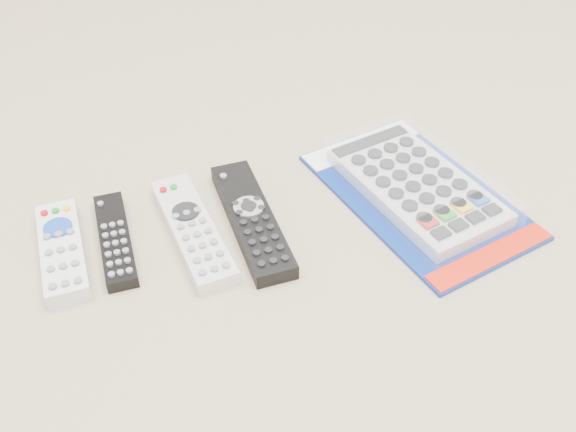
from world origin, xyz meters
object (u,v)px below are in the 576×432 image
object	(u,v)px
remote_large_black	(252,219)
jumbo_remote_packaged	(417,185)
remote_small_grey	(62,250)
remote_silver_dvd	(193,230)
remote_slim_black	(115,240)

from	to	relation	value
remote_large_black	jumbo_remote_packaged	size ratio (longest dim) A/B	0.65
remote_small_grey	remote_large_black	xyz separation A→B (m)	(0.22, -0.03, -0.00)
remote_small_grey	remote_large_black	bearing A→B (deg)	-5.78
remote_silver_dvd	remote_large_black	distance (m)	0.07
remote_slim_black	remote_large_black	bearing A→B (deg)	-6.04
remote_large_black	jumbo_remote_packaged	distance (m)	0.22
remote_small_grey	jumbo_remote_packaged	xyz separation A→B (m)	(0.44, -0.05, 0.01)
remote_large_black	remote_silver_dvd	bearing A→B (deg)	176.34
remote_small_grey	remote_silver_dvd	bearing A→B (deg)	-6.42
remote_slim_black	remote_large_black	world-z (taller)	remote_large_black
remote_silver_dvd	remote_slim_black	bearing A→B (deg)	164.73
remote_silver_dvd	remote_large_black	bearing A→B (deg)	-8.87
remote_small_grey	jumbo_remote_packaged	world-z (taller)	jumbo_remote_packaged
remote_silver_dvd	remote_large_black	world-z (taller)	same
remote_silver_dvd	remote_large_black	size ratio (longest dim) A/B	0.94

